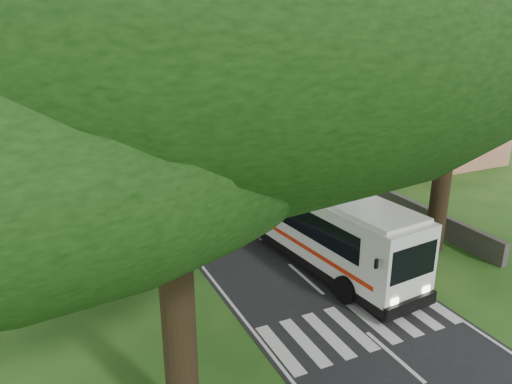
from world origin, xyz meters
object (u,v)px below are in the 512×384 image
pedestrian (100,213)px  pole_mid (222,101)px  pole_near (359,154)px  coach_bus (309,216)px  distant_car_a (127,132)px  pole_far (162,78)px  church (368,91)px  distant_car_b (89,108)px  distant_car_c (117,98)px

pedestrian → pole_mid: bearing=-53.3°
pole_near → pole_mid: 20.00m
coach_bus → pole_near: bearing=18.9°
pole_mid → distant_car_a: (-7.14, 6.95, -3.42)m
pole_far → distant_car_a: 15.26m
pole_far → pedestrian: pole_far is taller
pedestrian → church: bearing=-80.2°
pole_far → coach_bus: pole_far is taller
coach_bus → distant_car_b: bearing=89.7°
pole_near → distant_car_b: 43.78m
church → pole_far: (-12.36, 24.45, -0.73)m
church → distant_car_b: 34.58m
distant_car_a → coach_bus: bearing=83.3°
coach_bus → distant_car_a: coach_bus is taller
pole_near → coach_bus: 5.01m
pole_mid → coach_bus: size_ratio=0.61×
distant_car_b → pedestrian: (-4.27, -36.53, 0.01)m
coach_bus → distant_car_a: 29.04m
church → distant_car_c: church is taller
pedestrian → distant_car_a: bearing=-25.6°
pole_far → distant_car_c: (-3.78, 9.89, -3.54)m
church → pole_near: (-12.36, -15.55, -0.73)m
coach_bus → distant_car_c: bearing=83.8°
church → distant_car_b: size_ratio=5.55×
distant_car_a → distant_car_b: bearing=-97.8°
distant_car_a → pedestrian: (-5.63, -20.67, -0.01)m
pedestrian → pole_near: bearing=-126.6°
church → distant_car_a: size_ratio=5.58×
church → pole_far: 27.41m
distant_car_a → pedestrian: bearing=62.1°
pole_far → pedestrian: 36.22m
church → distant_car_b: (-20.86, 27.26, -4.17)m
coach_bus → distant_car_c: coach_bus is taller
pole_mid → pedestrian: 19.06m
church → distant_car_a: church is taller
church → coach_bus: (-16.48, -17.45, -2.87)m
church → distant_car_a: 22.97m
church → distant_car_b: church is taller
pole_near → distant_car_a: 28.09m
pole_mid → pole_far: size_ratio=1.00×
pole_mid → coach_bus: 22.39m
church → pole_far: bearing=116.8°
distant_car_c → coach_bus: bearing=98.7°
distant_car_a → pedestrian: size_ratio=2.87×
pole_near → pedestrian: (-12.77, 6.28, -3.43)m
church → pole_mid: 13.16m
distant_car_a → pole_mid: bearing=123.1°
pole_near → pedestrian: pole_near is taller
pole_mid → distant_car_a: bearing=135.8°
distant_car_a → pedestrian: pedestrian is taller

